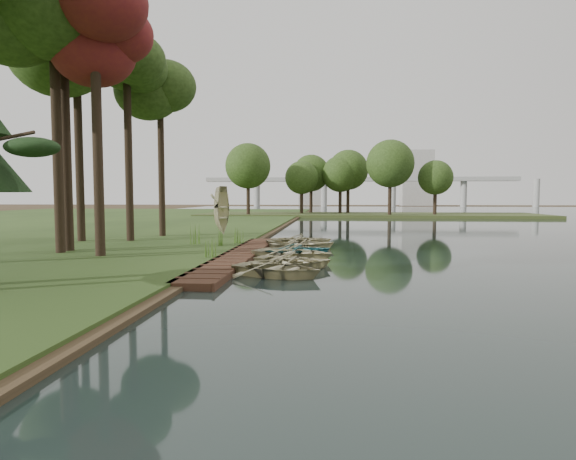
# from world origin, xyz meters

# --- Properties ---
(ground) EXTENTS (300.00, 300.00, 0.00)m
(ground) POSITION_xyz_m (0.00, 0.00, 0.00)
(ground) COLOR #3D2F1D
(boardwalk) EXTENTS (1.60, 16.00, 0.30)m
(boardwalk) POSITION_xyz_m (-1.60, 0.00, 0.15)
(boardwalk) COLOR #3C2417
(boardwalk) RESTS_ON ground
(peninsula) EXTENTS (50.00, 14.00, 0.45)m
(peninsula) POSITION_xyz_m (8.00, 50.00, 0.23)
(peninsula) COLOR #38431E
(peninsula) RESTS_ON ground
(far_trees) EXTENTS (45.60, 5.60, 8.80)m
(far_trees) POSITION_xyz_m (4.67, 50.00, 6.43)
(far_trees) COLOR black
(far_trees) RESTS_ON peninsula
(bridge) EXTENTS (95.90, 4.00, 8.60)m
(bridge) POSITION_xyz_m (12.31, 120.00, 7.08)
(bridge) COLOR #A5A5A0
(bridge) RESTS_ON ground
(building_a) EXTENTS (10.00, 8.00, 18.00)m
(building_a) POSITION_xyz_m (30.00, 140.00, 9.00)
(building_a) COLOR #A5A5A0
(building_a) RESTS_ON ground
(building_b) EXTENTS (8.00, 8.00, 12.00)m
(building_b) POSITION_xyz_m (-5.00, 145.00, 6.00)
(building_b) COLOR #A5A5A0
(building_b) RESTS_ON ground
(rowboat_0) EXTENTS (4.17, 3.62, 0.72)m
(rowboat_0) POSITION_xyz_m (0.79, -4.95, 0.41)
(rowboat_0) COLOR #BBB387
(rowboat_0) RESTS_ON water
(rowboat_1) EXTENTS (4.06, 3.52, 0.70)m
(rowboat_1) POSITION_xyz_m (1.19, -3.30, 0.40)
(rowboat_1) COLOR #BBB387
(rowboat_1) RESTS_ON water
(rowboat_2) EXTENTS (3.88, 3.41, 0.67)m
(rowboat_2) POSITION_xyz_m (1.04, -2.35, 0.38)
(rowboat_2) COLOR #BBB387
(rowboat_2) RESTS_ON water
(rowboat_3) EXTENTS (4.57, 3.89, 0.80)m
(rowboat_3) POSITION_xyz_m (0.98, -0.37, 0.45)
(rowboat_3) COLOR #BBB387
(rowboat_3) RESTS_ON water
(rowboat_4) EXTENTS (4.10, 3.55, 0.71)m
(rowboat_4) POSITION_xyz_m (1.10, 1.08, 0.41)
(rowboat_4) COLOR #2A7075
(rowboat_4) RESTS_ON water
(rowboat_5) EXTENTS (3.55, 3.05, 0.62)m
(rowboat_5) POSITION_xyz_m (0.84, 2.23, 0.36)
(rowboat_5) COLOR #BBB387
(rowboat_5) RESTS_ON water
(rowboat_6) EXTENTS (4.37, 3.78, 0.76)m
(rowboat_6) POSITION_xyz_m (1.20, 3.82, 0.43)
(rowboat_6) COLOR #BBB387
(rowboat_6) RESTS_ON water
(rowboat_7) EXTENTS (4.44, 3.74, 0.79)m
(rowboat_7) POSITION_xyz_m (0.87, 5.41, 0.44)
(rowboat_7) COLOR #BBB387
(rowboat_7) RESTS_ON water
(rowboat_8) EXTENTS (3.96, 3.02, 0.77)m
(rowboat_8) POSITION_xyz_m (0.91, 6.59, 0.43)
(rowboat_8) COLOR #BBB387
(rowboat_8) RESTS_ON water
(stored_rowboat) EXTENTS (4.00, 3.35, 0.71)m
(stored_rowboat) POSITION_xyz_m (-5.01, 11.11, 0.65)
(stored_rowboat) COLOR #BBB387
(stored_rowboat) RESTS_ON bank
(tree_1) EXTENTS (4.93, 4.93, 12.81)m
(tree_1) POSITION_xyz_m (-10.27, -0.48, 10.90)
(tree_1) COLOR black
(tree_1) RESTS_ON bank
(tree_2) EXTENTS (3.87, 3.87, 11.78)m
(tree_2) POSITION_xyz_m (-7.75, -1.49, 10.24)
(tree_2) COLOR black
(tree_2) RESTS_ON bank
(tree_3) EXTENTS (4.62, 4.62, 14.21)m
(tree_3) POSITION_xyz_m (-10.32, 0.36, 12.35)
(tree_3) COLOR black
(tree_3) RESTS_ON bank
(tree_4) EXTENTS (3.96, 3.96, 12.53)m
(tree_4) POSITION_xyz_m (-9.54, 5.88, 10.92)
(tree_4) COLOR black
(tree_4) RESTS_ON bank
(tree_5) EXTENTS (5.82, 5.82, 14.01)m
(tree_5) POSITION_xyz_m (-12.41, 5.38, 11.75)
(tree_5) COLOR black
(tree_5) RESTS_ON bank
(tree_6) EXTENTS (4.07, 4.07, 11.22)m
(tree_6) POSITION_xyz_m (-8.88, 9.61, 9.65)
(tree_6) COLOR black
(tree_6) RESTS_ON bank
(reeds_0) EXTENTS (0.60, 0.60, 0.90)m
(reeds_0) POSITION_xyz_m (-2.60, -1.42, 0.75)
(reeds_0) COLOR #3F661E
(reeds_0) RESTS_ON bank
(reeds_1) EXTENTS (0.60, 0.60, 0.94)m
(reeds_1) POSITION_xyz_m (-3.26, 3.46, 0.77)
(reeds_1) COLOR #3F661E
(reeds_1) RESTS_ON bank
(reeds_2) EXTENTS (0.60, 0.60, 1.11)m
(reeds_2) POSITION_xyz_m (-4.98, 4.17, 0.85)
(reeds_2) COLOR #3F661E
(reeds_2) RESTS_ON bank
(reeds_3) EXTENTS (0.60, 0.60, 0.90)m
(reeds_3) POSITION_xyz_m (-2.60, 4.95, 0.75)
(reeds_3) COLOR #3F661E
(reeds_3) RESTS_ON bank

